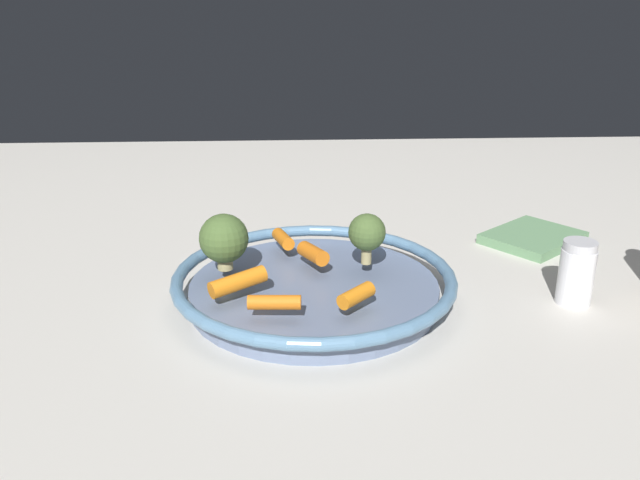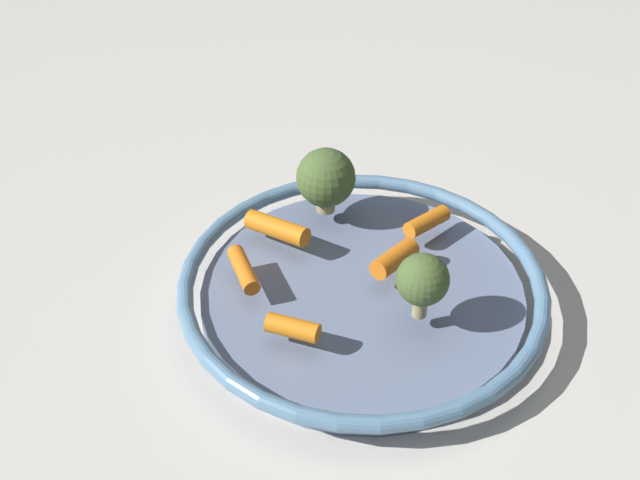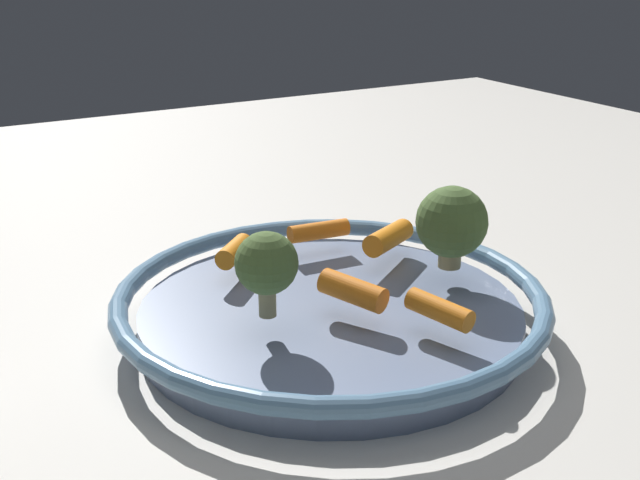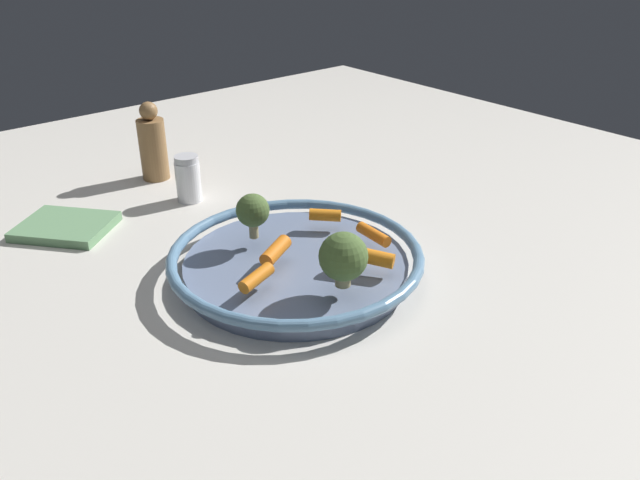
% 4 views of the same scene
% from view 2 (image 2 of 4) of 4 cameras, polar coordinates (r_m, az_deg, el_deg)
% --- Properties ---
extents(ground_plane, '(1.81, 1.81, 0.00)m').
position_cam_2_polar(ground_plane, '(0.76, 2.94, -4.81)').
color(ground_plane, beige).
extents(serving_bowl, '(0.34, 0.34, 0.04)m').
position_cam_2_polar(serving_bowl, '(0.75, 2.99, -3.64)').
color(serving_bowl, slate).
rests_on(serving_bowl, ground_plane).
extents(baby_carrot_left, '(0.04, 0.06, 0.02)m').
position_cam_2_polar(baby_carrot_left, '(0.74, 5.28, -1.30)').
color(baby_carrot_left, orange).
rests_on(baby_carrot_left, serving_bowl).
extents(baby_carrot_near_rim, '(0.04, 0.04, 0.02)m').
position_cam_2_polar(baby_carrot_near_rim, '(0.67, -1.94, -6.21)').
color(baby_carrot_near_rim, orange).
rests_on(baby_carrot_near_rim, serving_bowl).
extents(baby_carrot_center, '(0.07, 0.05, 0.02)m').
position_cam_2_polar(baby_carrot_center, '(0.77, -3.04, 0.84)').
color(baby_carrot_center, orange).
rests_on(baby_carrot_center, serving_bowl).
extents(baby_carrot_right, '(0.03, 0.05, 0.02)m').
position_cam_2_polar(baby_carrot_right, '(0.79, 7.55, 1.29)').
color(baby_carrot_right, orange).
rests_on(baby_carrot_right, serving_bowl).
extents(baby_carrot_back, '(0.06, 0.02, 0.02)m').
position_cam_2_polar(baby_carrot_back, '(0.73, -5.42, -2.09)').
color(baby_carrot_back, orange).
rests_on(baby_carrot_back, serving_bowl).
extents(broccoli_floret_small, '(0.05, 0.05, 0.06)m').
position_cam_2_polar(broccoli_floret_small, '(0.67, 7.25, -2.85)').
color(broccoli_floret_small, tan).
rests_on(broccoli_floret_small, serving_bowl).
extents(broccoli_floret_large, '(0.06, 0.06, 0.07)m').
position_cam_2_polar(broccoli_floret_large, '(0.79, 0.41, 4.38)').
color(broccoli_floret_large, tan).
rests_on(broccoli_floret_large, serving_bowl).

